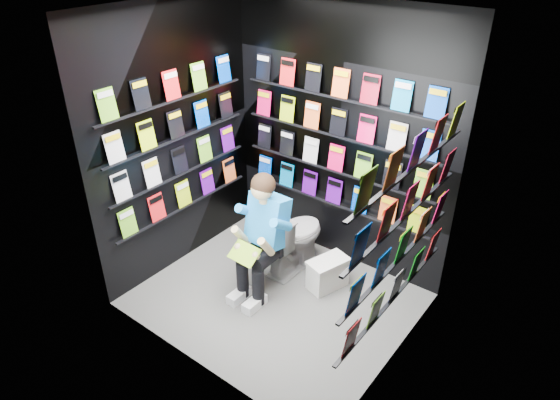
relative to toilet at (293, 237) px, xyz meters
The scene contains 14 objects.
floor 0.65m from the toilet, 71.04° to the right, with size 2.40×2.40×0.00m, color #60605D.
ceiling 2.30m from the toilet, 71.04° to the right, with size 2.40×2.40×0.00m, color white.
wall_back 1.07m from the toilet, 70.42° to the left, with size 2.40×0.04×2.60m, color black.
wall_front 1.78m from the toilet, 83.39° to the right, with size 2.40×0.04×2.60m, color black.
wall_left 1.48m from the toilet, 153.61° to the right, with size 0.04×2.00×2.60m, color black.
wall_right 1.74m from the toilet, 20.30° to the right, with size 0.04×2.00×2.60m, color black.
comics_back 1.06m from the toilet, 69.25° to the left, with size 2.10×0.06×1.37m, color #F70E5D, non-canonical shape.
comics_left 1.46m from the toilet, 152.93° to the right, with size 0.06×1.70×1.37m, color #F70E5D, non-canonical shape.
comics_right 1.72m from the toilet, 20.72° to the right, with size 0.06×1.70×1.37m, color #F70E5D, non-canonical shape.
toilet is the anchor object (origin of this frame).
longbox 0.51m from the toilet, ahead, with size 0.21×0.38×0.28m, color white.
longbox_lid 0.47m from the toilet, ahead, with size 0.23×0.40×0.03m, color white.
reader 0.54m from the toilet, 90.00° to the right, with size 0.49×0.72×1.33m, color blue, non-canonical shape.
held_comic 0.76m from the toilet, 90.00° to the right, with size 0.28×0.01×0.19m, color green.
Camera 1 is at (2.26, -2.87, 3.17)m, focal length 32.00 mm.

